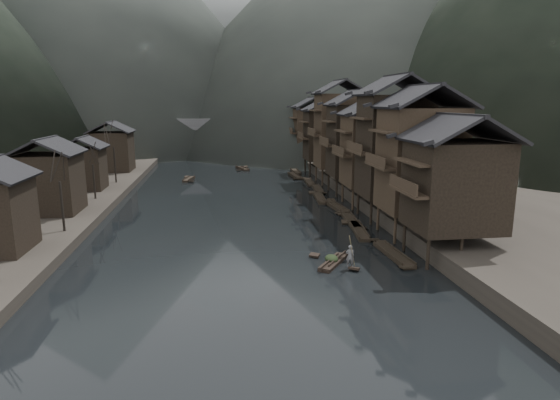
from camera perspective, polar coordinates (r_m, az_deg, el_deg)
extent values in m
plane|color=black|center=(45.67, -4.75, -4.74)|extent=(300.00, 300.00, 0.00)
cube|color=#2D2823|center=(92.32, 16.19, 3.91)|extent=(40.00, 200.00, 1.80)
cube|color=#2D2823|center=(90.84, -28.80, 2.59)|extent=(40.00, 200.00, 1.20)
cylinder|color=black|center=(38.86, 17.59, -6.30)|extent=(0.30, 0.30, 2.90)
cylinder|color=black|center=(43.05, 14.91, -4.36)|extent=(0.30, 0.30, 2.90)
cylinder|color=black|center=(40.09, 21.17, -5.99)|extent=(0.30, 0.30, 2.90)
cylinder|color=black|center=(44.16, 18.22, -4.15)|extent=(0.30, 0.30, 2.90)
cube|color=black|center=(41.15, 20.54, 1.62)|extent=(7.00, 6.00, 7.31)
cube|color=#31261B|center=(39.50, 15.37, 1.01)|extent=(1.20, 5.70, 0.25)
cylinder|color=#31261B|center=(45.01, 13.85, -3.59)|extent=(0.30, 0.30, 2.90)
cylinder|color=#31261B|center=(49.35, 11.85, -2.12)|extent=(0.30, 0.30, 2.90)
cylinder|color=#31261B|center=(46.07, 17.05, -3.41)|extent=(0.30, 0.30, 2.90)
cylinder|color=#31261B|center=(50.32, 14.81, -2.00)|extent=(0.30, 0.30, 2.90)
cube|color=#31261B|center=(47.18, 16.70, 4.69)|extent=(7.00, 6.00, 9.87)
cube|color=#31261B|center=(45.76, 12.08, 4.10)|extent=(1.20, 5.70, 0.25)
cylinder|color=black|center=(51.37, 11.04, -1.53)|extent=(0.30, 0.30, 2.90)
cylinder|color=black|center=(55.82, 9.49, -0.40)|extent=(0.30, 0.30, 2.90)
cylinder|color=black|center=(52.30, 13.90, -1.43)|extent=(0.30, 0.30, 2.90)
cylinder|color=black|center=(56.68, 12.15, -0.31)|extent=(0.30, 0.30, 2.90)
cube|color=black|center=(53.54, 13.69, 6.34)|extent=(7.00, 6.00, 11.12)
cube|color=#31261B|center=(52.29, 9.55, 5.77)|extent=(1.20, 5.70, 0.25)
cylinder|color=#31261B|center=(57.88, 8.86, 0.07)|extent=(0.30, 0.30, 2.90)
cylinder|color=#31261B|center=(62.40, 7.63, 0.97)|extent=(0.30, 0.30, 2.90)
cylinder|color=#31261B|center=(58.71, 11.44, 0.14)|extent=(0.30, 0.30, 2.90)
cylinder|color=#31261B|center=(63.17, 10.04, 1.03)|extent=(0.30, 0.30, 2.90)
cube|color=#31261B|center=(60.20, 11.24, 5.91)|extent=(7.00, 6.00, 8.76)
cube|color=#31261B|center=(59.09, 7.53, 5.50)|extent=(1.20, 5.70, 0.25)
cylinder|color=black|center=(65.44, 6.91, 1.50)|extent=(0.30, 0.30, 2.90)
cylinder|color=black|center=(70.03, 5.94, 2.21)|extent=(0.30, 0.30, 2.90)
cylinder|color=black|center=(66.18, 9.22, 1.55)|extent=(0.30, 0.30, 2.90)
cylinder|color=black|center=(70.71, 8.11, 2.25)|extent=(0.30, 0.30, 2.90)
cube|color=black|center=(67.74, 9.10, 7.13)|extent=(7.00, 6.00, 9.89)
cube|color=#31261B|center=(66.75, 5.77, 6.72)|extent=(1.20, 5.70, 0.25)
cylinder|color=#31261B|center=(74.06, 5.19, 2.76)|extent=(0.30, 0.30, 2.90)
cylinder|color=#31261B|center=(78.69, 4.42, 3.32)|extent=(0.30, 0.30, 2.90)
cylinder|color=#31261B|center=(74.71, 7.25, 2.80)|extent=(0.30, 0.30, 2.90)
cylinder|color=#31261B|center=(79.30, 6.37, 3.35)|extent=(0.30, 0.30, 2.90)
cube|color=#31261B|center=(76.33, 7.19, 8.35)|extent=(7.00, 6.00, 11.59)
cube|color=#31261B|center=(75.45, 4.21, 7.93)|extent=(1.20, 5.70, 0.25)
cylinder|color=black|center=(83.73, 3.69, 3.86)|extent=(0.30, 0.30, 2.90)
cylinder|color=black|center=(88.40, 3.09, 4.30)|extent=(0.30, 0.30, 2.90)
cylinder|color=black|center=(84.31, 5.53, 3.88)|extent=(0.30, 0.30, 2.90)
cylinder|color=black|center=(88.94, 4.83, 4.32)|extent=(0.30, 0.30, 2.90)
cube|color=black|center=(86.11, 5.47, 7.84)|extent=(7.00, 6.00, 8.73)
cube|color=#31261B|center=(85.34, 2.82, 7.55)|extent=(1.20, 5.70, 0.25)
cylinder|color=#31261B|center=(95.43, 2.29, 4.87)|extent=(0.30, 0.30, 2.90)
cylinder|color=#31261B|center=(100.12, 1.82, 5.21)|extent=(0.30, 0.30, 2.90)
cylinder|color=#31261B|center=(95.93, 3.91, 4.89)|extent=(0.30, 0.30, 2.90)
cylinder|color=#31261B|center=(100.61, 3.37, 5.23)|extent=(0.30, 0.30, 2.90)
cube|color=#31261B|center=(97.80, 3.89, 8.47)|extent=(7.00, 6.00, 9.09)
cube|color=#31261B|center=(97.12, 1.55, 8.20)|extent=(1.20, 5.70, 0.25)
cube|color=black|center=(57.46, -26.26, 2.07)|extent=(6.00, 6.00, 6.50)
cube|color=black|center=(70.76, -22.69, 3.74)|extent=(5.00, 5.00, 5.80)
cube|color=black|center=(88.09, -19.74, 5.75)|extent=(6.50, 6.50, 6.80)
cylinder|color=black|center=(48.79, -25.30, -0.42)|extent=(0.24, 0.24, 4.80)
cylinder|color=black|center=(63.33, -21.18, 2.34)|extent=(0.24, 0.24, 4.37)
cylinder|color=black|center=(75.02, -19.08, 4.27)|extent=(0.24, 0.24, 5.39)
cube|color=black|center=(41.64, 13.65, -6.51)|extent=(1.42, 6.72, 0.30)
cube|color=black|center=(41.58, 13.66, -6.27)|extent=(1.46, 6.59, 0.10)
cube|color=black|center=(44.50, 12.37, -5.05)|extent=(0.97, 0.86, 0.34)
cube|color=black|center=(38.74, 15.15, -7.78)|extent=(0.97, 0.86, 0.34)
cube|color=black|center=(48.40, 9.59, -3.72)|extent=(2.03, 7.14, 0.30)
cube|color=black|center=(48.35, 9.60, -3.52)|extent=(2.07, 7.01, 0.10)
cube|color=black|center=(51.35, 8.02, -2.59)|extent=(1.04, 0.98, 0.35)
cube|color=black|center=(45.44, 11.38, -4.65)|extent=(1.04, 0.98, 0.35)
cube|color=black|center=(52.23, 8.64, -2.52)|extent=(1.58, 6.49, 0.30)
cube|color=black|center=(52.19, 8.65, -2.33)|extent=(1.62, 6.36, 0.10)
cube|color=black|center=(55.01, 7.53, -1.60)|extent=(0.99, 0.86, 0.34)
cube|color=black|center=(49.42, 9.89, -3.24)|extent=(0.99, 0.86, 0.34)
cube|color=black|center=(58.94, 6.76, -0.80)|extent=(1.85, 7.43, 0.30)
cube|color=black|center=(58.90, 6.77, -0.63)|extent=(1.89, 7.29, 0.10)
cube|color=black|center=(62.33, 6.30, 0.04)|extent=(1.02, 0.99, 0.36)
cube|color=black|center=(55.51, 7.29, -1.47)|extent=(1.02, 0.99, 0.36)
cube|color=black|center=(63.91, 4.83, 0.24)|extent=(1.73, 7.37, 0.30)
cube|color=black|center=(63.87, 4.83, 0.40)|extent=(1.77, 7.23, 0.10)
cube|color=black|center=(67.17, 3.94, 0.96)|extent=(1.01, 0.97, 0.36)
cube|color=black|center=(60.62, 5.81, -0.29)|extent=(1.01, 0.97, 0.36)
cube|color=black|center=(70.30, 4.57, 1.33)|extent=(1.62, 6.51, 0.30)
cube|color=black|center=(70.27, 4.57, 1.47)|extent=(1.66, 6.38, 0.10)
cube|color=black|center=(73.19, 3.88, 1.87)|extent=(1.00, 0.87, 0.34)
cube|color=black|center=(67.38, 5.32, 0.97)|extent=(1.00, 0.87, 0.34)
cube|color=black|center=(76.58, 3.55, 2.22)|extent=(1.65, 6.58, 0.30)
cube|color=black|center=(76.55, 3.55, 2.36)|extent=(1.69, 6.46, 0.10)
cube|color=black|center=(79.52, 2.93, 2.70)|extent=(1.00, 0.88, 0.34)
cube|color=black|center=(73.60, 4.21, 1.92)|extent=(1.00, 0.88, 0.34)
cube|color=black|center=(82.46, 1.84, 2.94)|extent=(1.64, 6.94, 0.30)
cube|color=black|center=(82.43, 1.84, 3.06)|extent=(1.68, 6.80, 0.10)
cube|color=black|center=(85.68, 1.65, 3.38)|extent=(1.00, 0.91, 0.35)
cube|color=black|center=(79.19, 2.04, 2.67)|extent=(1.00, 0.91, 0.35)
cube|color=black|center=(87.84, 1.90, 3.50)|extent=(1.15, 6.61, 0.30)
cube|color=black|center=(87.82, 1.90, 3.62)|extent=(1.20, 6.48, 0.10)
cube|color=black|center=(90.92, 1.59, 3.88)|extent=(0.94, 0.82, 0.34)
cube|color=black|center=(84.73, 2.23, 3.28)|extent=(0.94, 0.82, 0.34)
cube|color=black|center=(80.48, -11.05, 2.50)|extent=(1.96, 5.01, 0.30)
cube|color=black|center=(80.46, -11.05, 2.63)|extent=(1.98, 4.93, 0.10)
cube|color=black|center=(82.77, -11.28, 2.85)|extent=(0.95, 0.77, 0.30)
cube|color=black|center=(78.16, -10.80, 2.33)|extent=(0.95, 0.77, 0.30)
cube|color=black|center=(91.79, -4.62, 3.84)|extent=(2.54, 5.00, 0.30)
cube|color=black|center=(91.77, -4.62, 3.95)|extent=(2.55, 4.92, 0.10)
cube|color=black|center=(94.03, -4.23, 4.12)|extent=(1.00, 0.86, 0.30)
cube|color=black|center=(89.52, -5.04, 3.71)|extent=(1.00, 0.86, 0.30)
cube|color=#4C4C4F|center=(115.87, -6.63, 8.99)|extent=(40.00, 6.00, 1.60)
cube|color=#4C4C4F|center=(113.11, -6.62, 9.58)|extent=(40.00, 0.50, 1.00)
cube|color=#4C4C4F|center=(118.50, -6.67, 9.68)|extent=(40.00, 0.50, 1.00)
cube|color=#4C4C4F|center=(116.74, -13.52, 6.79)|extent=(3.20, 6.00, 6.40)
cube|color=#4C4C4F|center=(116.15, -8.82, 6.96)|extent=(3.20, 6.00, 6.40)
cube|color=#4C4C4F|center=(116.30, -4.35, 7.07)|extent=(3.20, 6.00, 6.40)
cube|color=#4C4C4F|center=(117.22, 0.33, 7.14)|extent=(3.20, 6.00, 6.40)
cone|color=#474F49|center=(185.80, 11.29, 22.08)|extent=(195.00, 195.00, 92.65)
cone|color=gray|center=(257.39, -7.52, 21.61)|extent=(320.00, 320.00, 113.00)
cube|color=black|center=(38.93, 6.53, -7.55)|extent=(3.33, 4.28, 0.30)
cube|color=black|center=(38.87, 6.54, -7.30)|extent=(3.33, 4.23, 0.10)
cube|color=black|center=(40.28, 4.24, -6.62)|extent=(1.01, 0.94, 0.29)
cube|color=black|center=(37.57, 9.01, -8.13)|extent=(1.01, 0.94, 0.29)
ellipsoid|color=black|center=(38.88, 6.31, -6.62)|extent=(1.08, 1.41, 0.65)
imported|color=slate|center=(37.49, 8.53, -6.44)|extent=(0.74, 0.56, 1.83)
cylinder|color=#8C7A51|center=(36.77, 8.96, -2.34)|extent=(1.29, 2.19, 3.69)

